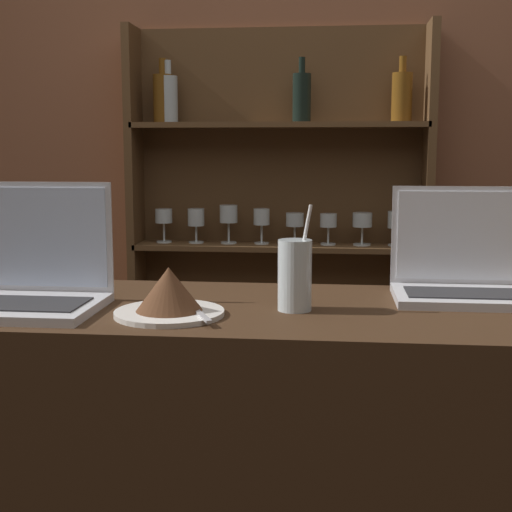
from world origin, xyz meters
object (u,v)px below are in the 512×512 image
laptop_near (31,280)px  water_glass (295,275)px  cake_plate (169,295)px  laptop_far (469,273)px

laptop_near → water_glass: bearing=3.0°
cake_plate → laptop_far: bearing=21.1°
laptop_far → cake_plate: size_ratio=1.51×
water_glass → laptop_near: bearing=-177.0°
laptop_far → water_glass: (-0.37, -0.16, 0.02)m
laptop_near → cake_plate: size_ratio=1.39×
water_glass → laptop_far: bearing=23.7°
laptop_near → cake_plate: 0.30m
laptop_near → laptop_far: bearing=11.9°
cake_plate → water_glass: water_glass is taller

